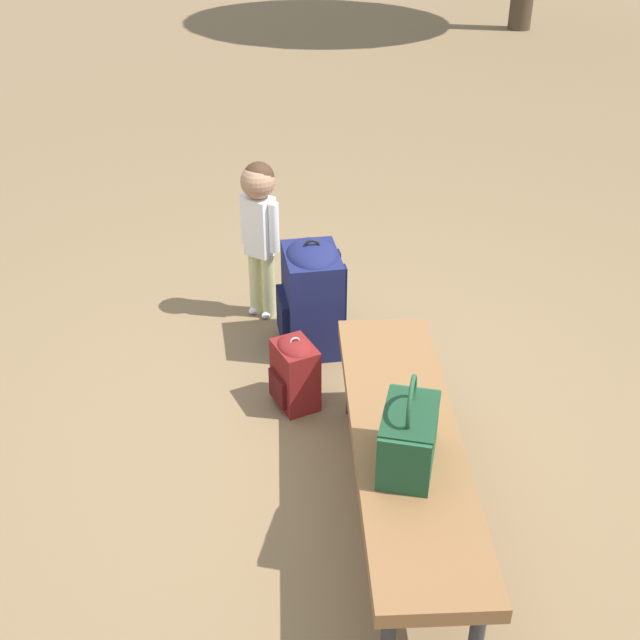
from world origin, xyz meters
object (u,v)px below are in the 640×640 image
park_bench (405,445)px  backpack_small (295,371)px  handbag (409,436)px  backpack_large (312,294)px  child_standing (259,217)px

park_bench → backpack_small: bearing=13.0°
handbag → backpack_large: size_ratio=0.59×
child_standing → backpack_large: bearing=-155.9°
park_bench → backpack_small: 0.91m
backpack_small → park_bench: bearing=-167.0°
child_standing → backpack_small: bearing=177.0°
backpack_large → backpack_small: 0.53m
handbag → backpack_small: 1.09m
handbag → backpack_large: handbag is taller
backpack_large → backpack_small: backpack_large is taller
handbag → child_standing: 1.86m
park_bench → child_standing: (1.71, 0.15, 0.20)m
handbag → child_standing: size_ratio=0.41×
handbag → backpack_large: bearing=-3.0°
park_bench → child_standing: bearing=5.2°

